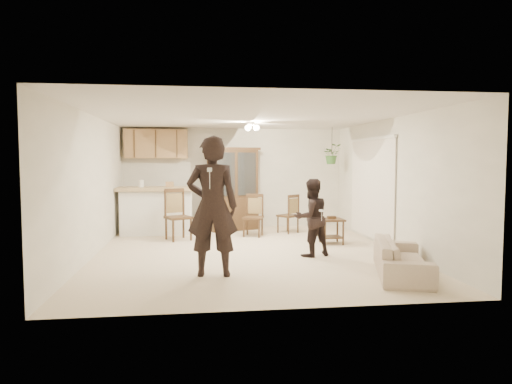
{
  "coord_description": "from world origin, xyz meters",
  "views": [
    {
      "loc": [
        -0.91,
        -8.28,
        1.7
      ],
      "look_at": [
        0.2,
        0.4,
        1.09
      ],
      "focal_mm": 32.0,
      "sensor_mm": 36.0,
      "label": 1
    }
  ],
  "objects": [
    {
      "name": "chair_hutch_right",
      "position": [
        1.19,
        2.18,
        0.26
      ],
      "size": [
        0.56,
        0.56,
        0.91
      ],
      "rotation": [
        0.0,
        0.0,
        3.77
      ],
      "color": "#341F13",
      "rests_on": "floor"
    },
    {
      "name": "wall_left",
      "position": [
        -2.75,
        0.0,
        1.25
      ],
      "size": [
        0.02,
        6.5,
        2.5
      ],
      "primitive_type": "cube",
      "color": "beige",
      "rests_on": "ground"
    },
    {
      "name": "chair_hutch_left",
      "position": [
        0.31,
        1.78,
        0.27
      ],
      "size": [
        0.53,
        0.53,
        0.94
      ],
      "rotation": [
        0.0,
        0.0,
        -0.34
      ],
      "color": "#341F13",
      "rests_on": "floor"
    },
    {
      "name": "wall_back",
      "position": [
        0.0,
        3.25,
        1.25
      ],
      "size": [
        5.5,
        0.02,
        2.5
      ],
      "primitive_type": "cube",
      "color": "beige",
      "rests_on": "ground"
    },
    {
      "name": "controller_child",
      "position": [
        1.19,
        -0.75,
        0.85
      ],
      "size": [
        0.07,
        0.12,
        0.04
      ],
      "primitive_type": "cube",
      "rotation": [
        0.0,
        0.0,
        3.48
      ],
      "color": "white",
      "rests_on": "child"
    },
    {
      "name": "upper_cabinets",
      "position": [
        -1.9,
        3.07,
        2.1
      ],
      "size": [
        1.5,
        0.34,
        0.7
      ],
      "primitive_type": "cube",
      "color": "olive",
      "rests_on": "wall_back"
    },
    {
      "name": "bar_top",
      "position": [
        -1.85,
        2.35,
        1.05
      ],
      "size": [
        1.75,
        0.7,
        0.08
      ],
      "primitive_type": "cube",
      "color": "tan",
      "rests_on": "breakfast_bar"
    },
    {
      "name": "vertical_blinds",
      "position": [
        2.71,
        0.9,
        1.1
      ],
      "size": [
        0.06,
        2.3,
        2.1
      ],
      "primitive_type": null,
      "color": "white",
      "rests_on": "wall_right"
    },
    {
      "name": "floor",
      "position": [
        0.0,
        0.0,
        0.0
      ],
      "size": [
        6.5,
        6.5,
        0.0
      ],
      "primitive_type": "plane",
      "color": "beige",
      "rests_on": "ground"
    },
    {
      "name": "adult",
      "position": [
        -0.7,
        -1.61,
        0.9
      ],
      "size": [
        0.7,
        0.49,
        1.8
      ],
      "primitive_type": "imported",
      "rotation": [
        0.0,
        0.0,
        3.04
      ],
      "color": "black",
      "rests_on": "floor"
    },
    {
      "name": "ceiling",
      "position": [
        0.0,
        0.0,
        2.5
      ],
      "size": [
        5.5,
        6.5,
        0.02
      ],
      "primitive_type": "cube",
      "color": "silver",
      "rests_on": "wall_back"
    },
    {
      "name": "side_table",
      "position": [
        1.79,
        0.68,
        0.27
      ],
      "size": [
        0.47,
        0.47,
        0.57
      ],
      "rotation": [
        0.0,
        0.0,
        0.01
      ],
      "color": "#341F13",
      "rests_on": "floor"
    },
    {
      "name": "hanging_plant",
      "position": [
        2.3,
        2.4,
        1.85
      ],
      "size": [
        0.43,
        0.37,
        0.48
      ],
      "primitive_type": "imported",
      "color": "#2B5B24",
      "rests_on": "ceiling"
    },
    {
      "name": "breakfast_bar",
      "position": [
        -1.85,
        2.35,
        0.5
      ],
      "size": [
        1.6,
        0.55,
        1.0
      ],
      "primitive_type": "cube",
      "color": "white",
      "rests_on": "floor"
    },
    {
      "name": "wall_right",
      "position": [
        2.75,
        0.0,
        1.25
      ],
      "size": [
        0.02,
        6.5,
        2.5
      ],
      "primitive_type": "cube",
      "color": "beige",
      "rests_on": "ground"
    },
    {
      "name": "controller_adult",
      "position": [
        -0.75,
        -2.09,
        1.58
      ],
      "size": [
        0.07,
        0.18,
        0.05
      ],
      "primitive_type": "cube",
      "rotation": [
        0.0,
        0.0,
        3.04
      ],
      "color": "white",
      "rests_on": "adult"
    },
    {
      "name": "china_hutch",
      "position": [
        -0.06,
        2.79,
        0.99
      ],
      "size": [
        1.37,
        0.87,
        2.01
      ],
      "rotation": [
        0.0,
        0.0,
        0.32
      ],
      "color": "#341F13",
      "rests_on": "floor"
    },
    {
      "name": "child",
      "position": [
        1.08,
        -0.45,
        0.68
      ],
      "size": [
        0.79,
        0.7,
        1.35
      ],
      "primitive_type": "imported",
      "rotation": [
        0.0,
        0.0,
        3.48
      ],
      "color": "black",
      "rests_on": "floor"
    },
    {
      "name": "sofa",
      "position": [
        2.08,
        -1.94,
        0.37
      ],
      "size": [
        1.27,
        2.01,
        0.73
      ],
      "primitive_type": "imported",
      "rotation": [
        0.0,
        0.0,
        1.26
      ],
      "color": "beige",
      "rests_on": "floor"
    },
    {
      "name": "ceiling_fixture",
      "position": [
        0.2,
        1.2,
        2.4
      ],
      "size": [
        0.36,
        0.36,
        0.2
      ],
      "primitive_type": null,
      "color": "beige",
      "rests_on": "ceiling"
    },
    {
      "name": "plant_cord",
      "position": [
        2.3,
        2.4,
        2.17
      ],
      "size": [
        0.01,
        0.01,
        0.65
      ],
      "primitive_type": "cylinder",
      "color": "black",
      "rests_on": "ceiling"
    },
    {
      "name": "wall_front",
      "position": [
        0.0,
        -3.25,
        1.25
      ],
      "size": [
        5.5,
        0.02,
        2.5
      ],
      "primitive_type": "cube",
      "color": "beige",
      "rests_on": "ground"
    },
    {
      "name": "chair_bar",
      "position": [
        -1.33,
        1.51,
        0.31
      ],
      "size": [
        0.64,
        0.64,
        1.09
      ],
      "rotation": [
        0.0,
        0.0,
        0.44
      ],
      "color": "#341F13",
      "rests_on": "floor"
    }
  ]
}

